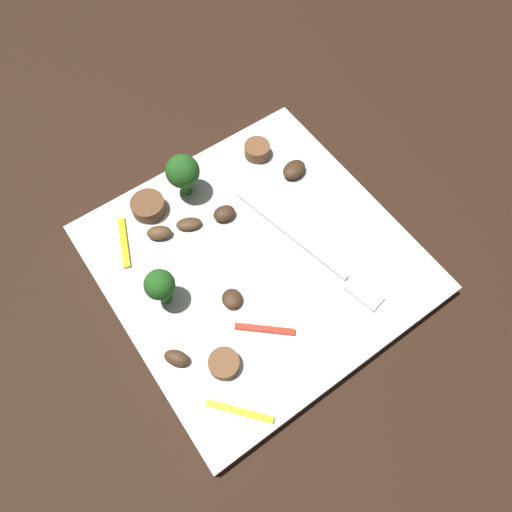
{
  "coord_description": "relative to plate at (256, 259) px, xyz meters",
  "views": [
    {
      "loc": [
        0.17,
        -0.12,
        0.43
      ],
      "look_at": [
        0.0,
        0.0,
        0.02
      ],
      "focal_mm": 32.83,
      "sensor_mm": 36.0,
      "label": 1
    }
  ],
  "objects": [
    {
      "name": "pepper_strip_2",
      "position": [
        0.07,
        -0.04,
        0.01
      ],
      "size": [
        0.04,
        0.04,
        0.0
      ],
      "primitive_type": "cube",
      "rotation": [
        0.0,
        0.0,
        3.99
      ],
      "color": "red",
      "rests_on": "plate"
    },
    {
      "name": "mushroom_2",
      "position": [
        0.03,
        -0.05,
        0.01
      ],
      "size": [
        0.02,
        0.02,
        0.01
      ],
      "primitive_type": "ellipsoid",
      "rotation": [
        0.0,
        0.0,
        6.06
      ],
      "color": "#422B19",
      "rests_on": "plate"
    },
    {
      "name": "plate",
      "position": [
        0.0,
        0.0,
        0.0
      ],
      "size": [
        0.28,
        0.28,
        0.02
      ],
      "primitive_type": "cube",
      "color": "white",
      "rests_on": "ground_plane"
    },
    {
      "name": "sausage_slice_1",
      "position": [
        0.07,
        -0.09,
        0.01
      ],
      "size": [
        0.04,
        0.04,
        0.01
      ],
      "primitive_type": "cylinder",
      "rotation": [
        0.0,
        0.0,
        2.31
      ],
      "color": "brown",
      "rests_on": "plate"
    },
    {
      "name": "ground_plane",
      "position": [
        0.0,
        0.0,
        -0.01
      ],
      "size": [
        1.4,
        1.4,
        0.0
      ],
      "primitive_type": "plane",
      "color": "black"
    },
    {
      "name": "mushroom_5",
      "position": [
        -0.06,
        -0.0,
        0.01
      ],
      "size": [
        0.02,
        0.03,
        0.01
      ],
      "primitive_type": "ellipsoid",
      "rotation": [
        0.0,
        0.0,
        4.53
      ],
      "color": "#422B19",
      "rests_on": "plate"
    },
    {
      "name": "mushroom_4",
      "position": [
        0.04,
        -0.12,
        0.01
      ],
      "size": [
        0.03,
        0.02,
        0.01
      ],
      "primitive_type": "ellipsoid",
      "rotation": [
        0.0,
        0.0,
        0.65
      ],
      "color": "#4C331E",
      "rests_on": "plate"
    },
    {
      "name": "sausage_slice_2",
      "position": [
        -0.1,
        0.07,
        0.01
      ],
      "size": [
        0.04,
        0.04,
        0.01
      ],
      "primitive_type": "cylinder",
      "rotation": [
        0.0,
        0.0,
        2.66
      ],
      "color": "brown",
      "rests_on": "plate"
    },
    {
      "name": "mushroom_1",
      "position": [
        -0.06,
        0.09,
        0.01
      ],
      "size": [
        0.03,
        0.03,
        0.01
      ],
      "primitive_type": "ellipsoid",
      "rotation": [
        0.0,
        0.0,
        1.76
      ],
      "color": "#422B19",
      "rests_on": "plate"
    },
    {
      "name": "sausage_slice_0",
      "position": [
        -0.11,
        -0.06,
        0.02
      ],
      "size": [
        0.05,
        0.05,
        0.01
      ],
      "primitive_type": "cylinder",
      "rotation": [
        0.0,
        0.0,
        2.16
      ],
      "color": "brown",
      "rests_on": "plate"
    },
    {
      "name": "pepper_strip_0",
      "position": [
        0.11,
        -0.1,
        0.01
      ],
      "size": [
        0.05,
        0.04,
        0.0
      ],
      "primitive_type": "cube",
      "rotation": [
        0.0,
        0.0,
        3.84
      ],
      "color": "yellow",
      "rests_on": "plate"
    },
    {
      "name": "pepper_strip_1",
      "position": [
        -0.09,
        -0.1,
        0.01
      ],
      "size": [
        0.06,
        0.03,
        0.0
      ],
      "primitive_type": "cube",
      "rotation": [
        0.0,
        0.0,
        5.9
      ],
      "color": "yellow",
      "rests_on": "plate"
    },
    {
      "name": "broccoli_floret_1",
      "position": [
        -0.11,
        -0.02,
        0.04
      ],
      "size": [
        0.03,
        0.03,
        0.05
      ],
      "color": "#296420",
      "rests_on": "plate"
    },
    {
      "name": "mushroom_3",
      "position": [
        -0.07,
        -0.04,
        0.01
      ],
      "size": [
        0.02,
        0.03,
        0.01
      ],
      "primitive_type": "ellipsoid",
      "rotation": [
        0.0,
        0.0,
        1.1
      ],
      "color": "#4C331E",
      "rests_on": "plate"
    },
    {
      "name": "mushroom_0",
      "position": [
        -0.08,
        -0.07,
        0.01
      ],
      "size": [
        0.03,
        0.03,
        0.01
      ],
      "primitive_type": "ellipsoid",
      "rotation": [
        0.0,
        0.0,
        4.19
      ],
      "color": "brown",
      "rests_on": "plate"
    },
    {
      "name": "broccoli_floret_0",
      "position": [
        -0.01,
        -0.1,
        0.04
      ],
      "size": [
        0.03,
        0.03,
        0.05
      ],
      "color": "#296420",
      "rests_on": "plate"
    },
    {
      "name": "fork",
      "position": [
        0.04,
        0.05,
        0.01
      ],
      "size": [
        0.18,
        0.05,
        0.0
      ],
      "rotation": [
        0.0,
        0.0,
        0.21
      ],
      "color": "silver",
      "rests_on": "plate"
    }
  ]
}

